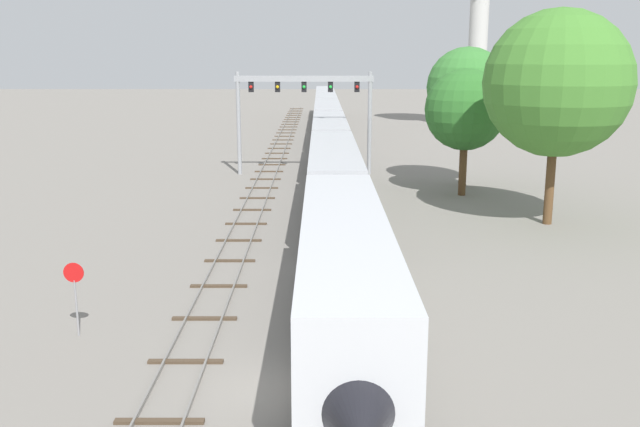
{
  "coord_description": "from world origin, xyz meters",
  "views": [
    {
      "loc": [
        1.14,
        -20.11,
        10.36
      ],
      "look_at": [
        1.0,
        12.0,
        3.0
      ],
      "focal_mm": 38.86,
      "sensor_mm": 36.0,
      "label": 1
    }
  ],
  "objects_px": {
    "passenger_train": "(331,131)",
    "stop_sign": "(78,288)",
    "trackside_tree_left": "(561,84)",
    "trackside_tree_mid": "(470,88)",
    "signal_gantry": "(307,100)",
    "trackside_tree_right": "(469,110)"
  },
  "relations": [
    {
      "from": "signal_gantry",
      "to": "trackside_tree_mid",
      "type": "distance_m",
      "value": 14.19
    },
    {
      "from": "stop_sign",
      "to": "trackside_tree_left",
      "type": "relative_size",
      "value": 0.22
    },
    {
      "from": "trackside_tree_right",
      "to": "trackside_tree_left",
      "type": "bearing_deg",
      "value": -68.78
    },
    {
      "from": "trackside_tree_left",
      "to": "trackside_tree_mid",
      "type": "relative_size",
      "value": 1.19
    },
    {
      "from": "trackside_tree_left",
      "to": "trackside_tree_mid",
      "type": "distance_m",
      "value": 13.33
    },
    {
      "from": "signal_gantry",
      "to": "trackside_tree_right",
      "type": "xyz_separation_m",
      "value": [
        12.14,
        -9.44,
        -0.14
      ]
    },
    {
      "from": "passenger_train",
      "to": "stop_sign",
      "type": "distance_m",
      "value": 48.92
    },
    {
      "from": "signal_gantry",
      "to": "trackside_tree_mid",
      "type": "height_order",
      "value": "trackside_tree_mid"
    },
    {
      "from": "signal_gantry",
      "to": "trackside_tree_mid",
      "type": "xyz_separation_m",
      "value": [
        12.98,
        -5.57,
        1.27
      ]
    },
    {
      "from": "signal_gantry",
      "to": "stop_sign",
      "type": "relative_size",
      "value": 4.2
    },
    {
      "from": "trackside_tree_mid",
      "to": "stop_sign",
      "type": "bearing_deg",
      "value": -123.89
    },
    {
      "from": "trackside_tree_left",
      "to": "trackside_tree_right",
      "type": "height_order",
      "value": "trackside_tree_left"
    },
    {
      "from": "trackside_tree_mid",
      "to": "trackside_tree_right",
      "type": "height_order",
      "value": "trackside_tree_mid"
    },
    {
      "from": "trackside_tree_mid",
      "to": "trackside_tree_right",
      "type": "distance_m",
      "value": 4.2
    },
    {
      "from": "stop_sign",
      "to": "passenger_train",
      "type": "bearing_deg",
      "value": 78.2
    },
    {
      "from": "trackside_tree_left",
      "to": "trackside_tree_mid",
      "type": "height_order",
      "value": "trackside_tree_left"
    },
    {
      "from": "passenger_train",
      "to": "stop_sign",
      "type": "bearing_deg",
      "value": -101.8
    },
    {
      "from": "stop_sign",
      "to": "trackside_tree_mid",
      "type": "distance_m",
      "value": 37.65
    },
    {
      "from": "signal_gantry",
      "to": "passenger_train",
      "type": "bearing_deg",
      "value": 78.88
    },
    {
      "from": "passenger_train",
      "to": "signal_gantry",
      "type": "bearing_deg",
      "value": -101.12
    },
    {
      "from": "passenger_train",
      "to": "trackside_tree_right",
      "type": "relative_size",
      "value": 12.4
    },
    {
      "from": "passenger_train",
      "to": "trackside_tree_left",
      "type": "distance_m",
      "value": 33.47
    }
  ]
}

